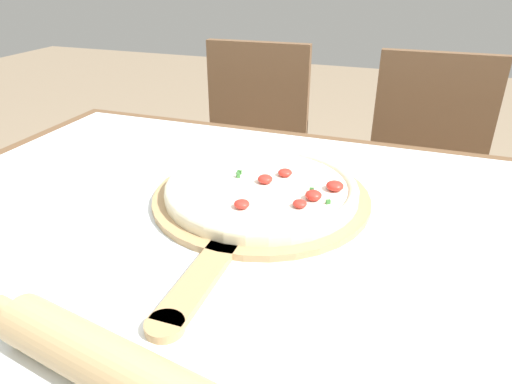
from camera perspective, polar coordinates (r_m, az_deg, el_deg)
The scene contains 7 objects.
dining_table at distance 0.80m, azimuth 0.74°, elevation -11.19°, with size 1.43×1.02×0.73m.
towel_cloth at distance 0.75m, azimuth 0.78°, elevation -5.51°, with size 1.35×0.94×0.00m.
pizza_peel at distance 0.83m, azimuth 0.28°, elevation -1.11°, with size 0.40×0.58×0.01m.
pizza at distance 0.84m, azimuth 0.74°, elevation 0.56°, with size 0.35×0.35×0.04m.
rolling_pin at distance 0.50m, azimuth -14.96°, elevation -21.61°, with size 0.44×0.12×0.06m.
chair_left at distance 1.70m, azimuth -0.66°, elevation 5.28°, with size 0.42×0.42×0.88m.
chair_right at distance 1.61m, azimuth 20.29°, elevation 2.25°, with size 0.41×0.41×0.88m.
Camera 1 is at (0.20, -0.60, 1.14)m, focal length 32.00 mm.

